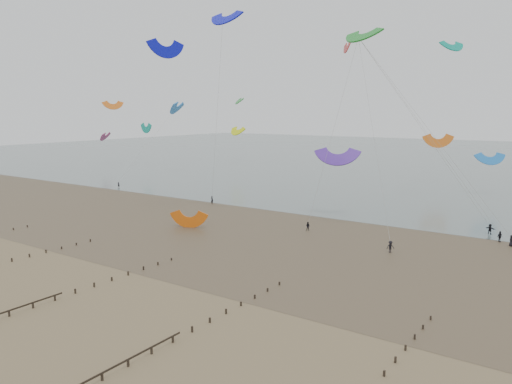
{
  "coord_description": "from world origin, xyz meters",
  "views": [
    {
      "loc": [
        52.46,
        -37.29,
        20.88
      ],
      "look_at": [
        7.54,
        28.0,
        8.0
      ],
      "focal_mm": 35.0,
      "sensor_mm": 36.0,
      "label": 1
    }
  ],
  "objects": [
    {
      "name": "kites_airborne",
      "position": [
        -20.39,
        88.31,
        21.32
      ],
      "size": [
        231.8,
        108.7,
        40.73
      ],
      "color": "#0D12D3",
      "rests_on": "ground"
    },
    {
      "name": "sea_and_shore",
      "position": [
        -4.08,
        34.4,
        0.01
      ],
      "size": [
        500.0,
        665.0,
        0.03
      ],
      "color": "#475654",
      "rests_on": "ground"
    },
    {
      "name": "grounded_kite",
      "position": [
        -7.6,
        28.53,
        0.0
      ],
      "size": [
        7.31,
        6.53,
        3.32
      ],
      "primitive_type": null,
      "rotation": [
        1.54,
        0.0,
        0.36
      ],
      "color": "#E75E0E",
      "rests_on": "ground"
    },
    {
      "name": "kitesurfers",
      "position": [
        28.51,
        45.24,
        0.89
      ],
      "size": [
        99.56,
        21.97,
        1.83
      ],
      "color": "black",
      "rests_on": "ground"
    },
    {
      "name": "kitesurfer_lead",
      "position": [
        -18.9,
        48.83,
        0.91
      ],
      "size": [
        0.76,
        0.6,
        1.83
      ],
      "primitive_type": "imported",
      "rotation": [
        0.0,
        0.0,
        2.86
      ],
      "color": "black",
      "rests_on": "ground"
    },
    {
      "name": "ground",
      "position": [
        0.0,
        0.0,
        0.0
      ],
      "size": [
        500.0,
        500.0,
        0.0
      ],
      "primitive_type": "plane",
      "color": "brown",
      "rests_on": "ground"
    }
  ]
}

